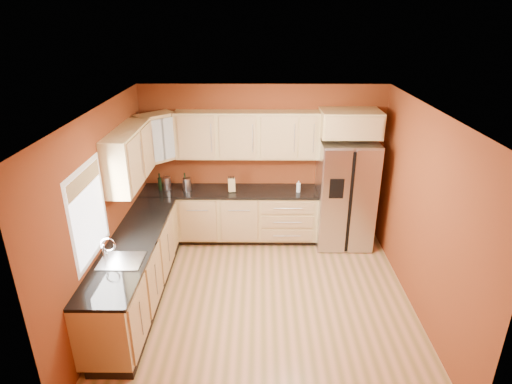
# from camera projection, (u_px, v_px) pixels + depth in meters

# --- Properties ---
(floor) EXTENTS (4.00, 4.00, 0.00)m
(floor) POSITION_uv_depth(u_px,v_px,m) (263.00, 299.00, 5.86)
(floor) COLOR olive
(floor) RESTS_ON ground
(ceiling) EXTENTS (4.00, 4.00, 0.00)m
(ceiling) POSITION_uv_depth(u_px,v_px,m) (265.00, 111.00, 4.85)
(ceiling) COLOR silver
(ceiling) RESTS_ON wall_back
(wall_back) EXTENTS (4.00, 0.04, 2.60)m
(wall_back) POSITION_uv_depth(u_px,v_px,m) (263.00, 162.00, 7.20)
(wall_back) COLOR maroon
(wall_back) RESTS_ON floor
(wall_front) EXTENTS (4.00, 0.04, 2.60)m
(wall_front) POSITION_uv_depth(u_px,v_px,m) (266.00, 320.00, 3.51)
(wall_front) COLOR maroon
(wall_front) RESTS_ON floor
(wall_left) EXTENTS (0.04, 4.00, 2.60)m
(wall_left) POSITION_uv_depth(u_px,v_px,m) (105.00, 214.00, 5.37)
(wall_left) COLOR maroon
(wall_left) RESTS_ON floor
(wall_right) EXTENTS (0.04, 4.00, 2.60)m
(wall_right) POSITION_uv_depth(u_px,v_px,m) (424.00, 215.00, 5.34)
(wall_right) COLOR maroon
(wall_right) RESTS_ON floor
(base_cabinets_back) EXTENTS (2.90, 0.60, 0.88)m
(base_cabinets_back) POSITION_uv_depth(u_px,v_px,m) (230.00, 216.00, 7.26)
(base_cabinets_back) COLOR tan
(base_cabinets_back) RESTS_ON floor
(base_cabinets_left) EXTENTS (0.60, 2.80, 0.88)m
(base_cabinets_left) POSITION_uv_depth(u_px,v_px,m) (136.00, 272.00, 5.70)
(base_cabinets_left) COLOR tan
(base_cabinets_left) RESTS_ON floor
(countertop_back) EXTENTS (2.90, 0.62, 0.04)m
(countertop_back) POSITION_uv_depth(u_px,v_px,m) (230.00, 191.00, 7.07)
(countertop_back) COLOR black
(countertop_back) RESTS_ON base_cabinets_back
(countertop_left) EXTENTS (0.62, 2.80, 0.04)m
(countertop_left) POSITION_uv_depth(u_px,v_px,m) (133.00, 242.00, 5.52)
(countertop_left) COLOR black
(countertop_left) RESTS_ON base_cabinets_left
(upper_cabinets_back) EXTENTS (2.30, 0.33, 0.75)m
(upper_cabinets_back) POSITION_uv_depth(u_px,v_px,m) (247.00, 135.00, 6.85)
(upper_cabinets_back) COLOR tan
(upper_cabinets_back) RESTS_ON wall_back
(upper_cabinets_left) EXTENTS (0.33, 1.35, 0.75)m
(upper_cabinets_left) POSITION_uv_depth(u_px,v_px,m) (129.00, 156.00, 5.83)
(upper_cabinets_left) COLOR tan
(upper_cabinets_left) RESTS_ON wall_left
(corner_upper_cabinet) EXTENTS (0.67, 0.67, 0.75)m
(corner_upper_cabinet) POSITION_uv_depth(u_px,v_px,m) (157.00, 137.00, 6.70)
(corner_upper_cabinet) COLOR tan
(corner_upper_cabinet) RESTS_ON wall_back
(over_fridge_cabinet) EXTENTS (0.92, 0.60, 0.40)m
(over_fridge_cabinet) POSITION_uv_depth(u_px,v_px,m) (350.00, 123.00, 6.62)
(over_fridge_cabinet) COLOR tan
(over_fridge_cabinet) RESTS_ON wall_back
(refrigerator) EXTENTS (0.90, 0.75, 1.78)m
(refrigerator) POSITION_uv_depth(u_px,v_px,m) (345.00, 194.00, 7.00)
(refrigerator) COLOR #B5B5BA
(refrigerator) RESTS_ON floor
(window) EXTENTS (0.03, 0.90, 1.00)m
(window) POSITION_uv_depth(u_px,v_px,m) (89.00, 213.00, 4.81)
(window) COLOR white
(window) RESTS_ON wall_left
(sink_faucet) EXTENTS (0.50, 0.42, 0.30)m
(sink_faucet) POSITION_uv_depth(u_px,v_px,m) (120.00, 250.00, 5.00)
(sink_faucet) COLOR silver
(sink_faucet) RESTS_ON countertop_left
(canister_left) EXTENTS (0.17, 0.17, 0.22)m
(canister_left) POSITION_uv_depth(u_px,v_px,m) (167.00, 183.00, 7.06)
(canister_left) COLOR #B5B5BA
(canister_left) RESTS_ON countertop_back
(canister_right) EXTENTS (0.17, 0.17, 0.22)m
(canister_right) POSITION_uv_depth(u_px,v_px,m) (187.00, 184.00, 7.01)
(canister_right) COLOR #B5B5BA
(canister_right) RESTS_ON countertop_back
(wine_bottle_a) EXTENTS (0.08, 0.08, 0.29)m
(wine_bottle_a) POSITION_uv_depth(u_px,v_px,m) (160.00, 182.00, 7.03)
(wine_bottle_a) COLOR black
(wine_bottle_a) RESTS_ON countertop_back
(wine_bottle_b) EXTENTS (0.08, 0.08, 0.29)m
(wine_bottle_b) POSITION_uv_depth(u_px,v_px,m) (185.00, 181.00, 7.05)
(wine_bottle_b) COLOR black
(wine_bottle_b) RESTS_ON countertop_back
(knife_block) EXTENTS (0.12, 0.12, 0.22)m
(knife_block) POSITION_uv_depth(u_px,v_px,m) (232.00, 185.00, 6.99)
(knife_block) COLOR tan
(knife_block) RESTS_ON countertop_back
(soap_dispenser) EXTENTS (0.07, 0.07, 0.19)m
(soap_dispenser) POSITION_uv_depth(u_px,v_px,m) (298.00, 186.00, 6.96)
(soap_dispenser) COLOR white
(soap_dispenser) RESTS_ON countertop_back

